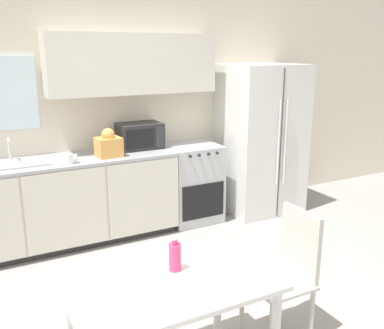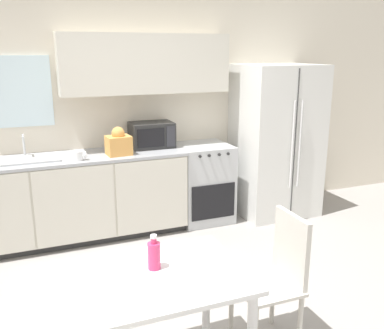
% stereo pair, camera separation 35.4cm
% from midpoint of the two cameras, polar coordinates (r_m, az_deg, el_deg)
% --- Properties ---
extents(ground_plane, '(12.00, 12.00, 0.00)m').
position_cam_midpoint_polar(ground_plane, '(3.47, 0.89, -19.78)').
color(ground_plane, gray).
extents(wall_back, '(12.00, 0.38, 2.70)m').
position_cam_midpoint_polar(wall_back, '(4.84, -7.94, 8.40)').
color(wall_back, beige).
rests_on(wall_back, ground_plane).
extents(kitchen_counter, '(2.42, 0.64, 0.91)m').
position_cam_midpoint_polar(kitchen_counter, '(4.65, -13.64, -4.41)').
color(kitchen_counter, '#333333').
rests_on(kitchen_counter, ground_plane).
extents(oven_range, '(0.61, 0.63, 0.91)m').
position_cam_midpoint_polar(oven_range, '(5.07, 3.46, -2.45)').
color(oven_range, '#B7BABC').
rests_on(oven_range, ground_plane).
extents(refrigerator, '(0.93, 0.82, 1.81)m').
position_cam_midpoint_polar(refrigerator, '(5.34, 13.01, 3.10)').
color(refrigerator, silver).
rests_on(refrigerator, ground_plane).
extents(kitchen_sink, '(0.66, 0.38, 0.24)m').
position_cam_midpoint_polar(kitchen_sink, '(4.50, -19.29, 0.71)').
color(kitchen_sink, '#B7BABC').
rests_on(kitchen_sink, kitchen_counter).
extents(microwave, '(0.47, 0.34, 0.28)m').
position_cam_midpoint_polar(microwave, '(4.81, -3.31, 3.96)').
color(microwave, '#282828').
rests_on(microwave, kitchen_counter).
extents(coffee_mug, '(0.13, 0.09, 0.10)m').
position_cam_midpoint_polar(coffee_mug, '(4.33, -12.67, 1.12)').
color(coffee_mug, white).
rests_on(coffee_mug, kitchen_counter).
extents(grocery_bag_0, '(0.26, 0.23, 0.30)m').
position_cam_midpoint_polar(grocery_bag_0, '(4.48, -7.57, 2.83)').
color(grocery_bag_0, '#DB994C').
rests_on(grocery_bag_0, kitchen_counter).
extents(dining_table, '(1.14, 0.76, 0.74)m').
position_cam_midpoint_polar(dining_table, '(2.55, -1.94, -17.01)').
color(dining_table, white).
rests_on(dining_table, ground_plane).
extents(dining_chair_side, '(0.40, 0.40, 0.93)m').
position_cam_midpoint_polar(dining_chair_side, '(3.07, 14.91, -13.60)').
color(dining_chair_side, beige).
rests_on(dining_chair_side, ground_plane).
extents(drink_bottle, '(0.07, 0.07, 0.21)m').
position_cam_midpoint_polar(drink_bottle, '(2.54, -1.04, -12.04)').
color(drink_bottle, '#DB386B').
rests_on(drink_bottle, dining_table).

